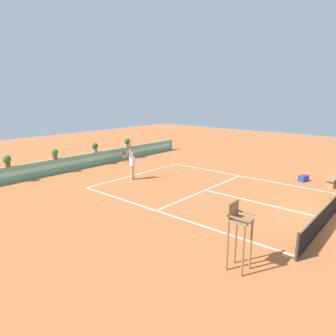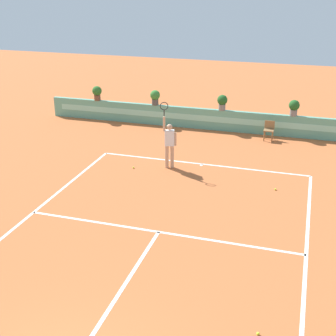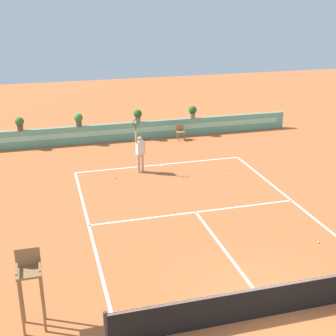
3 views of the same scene
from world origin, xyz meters
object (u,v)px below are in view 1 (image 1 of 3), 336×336
at_px(bench_courtside, 333,180).
at_px(tennis_ball_near_baseline, 183,169).
at_px(tennis_player, 132,163).
at_px(potted_plant_centre, 95,147).
at_px(umpire_chair, 238,228).
at_px(potted_plant_right, 127,142).
at_px(ball_kid_chair, 125,156).
at_px(potted_plant_far_left, 7,160).
at_px(tennis_ball_by_sideline, 123,185).
at_px(potted_plant_left, 55,153).
at_px(gear_bag, 303,178).
at_px(tennis_ball_mid_court, 286,188).

distance_m(bench_courtside, tennis_ball_near_baseline, 9.52).
distance_m(tennis_player, potted_plant_centre, 5.31).
distance_m(umpire_chair, potted_plant_right, 17.70).
height_order(ball_kid_chair, potted_plant_far_left, potted_plant_far_left).
relative_size(tennis_ball_by_sideline, potted_plant_right, 0.09).
bearing_deg(potted_plant_far_left, potted_plant_centre, 0.00).
relative_size(bench_courtside, potted_plant_left, 2.21).
bearing_deg(bench_courtside, potted_plant_left, 120.55).
bearing_deg(potted_plant_far_left, bench_courtside, -51.58).
height_order(umpire_chair, ball_kid_chair, umpire_chair).
bearing_deg(ball_kid_chair, gear_bag, -75.37).
height_order(tennis_ball_by_sideline, potted_plant_left, potted_plant_left).
distance_m(ball_kid_chair, bench_courtside, 14.92).
height_order(ball_kid_chair, potted_plant_right, potted_plant_right).
distance_m(tennis_ball_near_baseline, tennis_ball_by_sideline, 5.40).
bearing_deg(tennis_ball_near_baseline, potted_plant_far_left, 147.28).
xyz_separation_m(tennis_ball_near_baseline, tennis_ball_mid_court, (0.28, -7.24, 0.00)).
relative_size(bench_courtside, tennis_ball_mid_court, 23.53).
xyz_separation_m(tennis_player, potted_plant_right, (4.27, 5.21, 0.36)).
distance_m(tennis_ball_by_sideline, potted_plant_centre, 6.30).
relative_size(gear_bag, tennis_ball_mid_court, 10.29).
relative_size(tennis_ball_mid_court, tennis_ball_by_sideline, 1.00).
bearing_deg(potted_plant_centre, tennis_ball_near_baseline, -63.12).
bearing_deg(gear_bag, tennis_player, 128.40).
bearing_deg(umpire_chair, ball_kid_chair, 60.23).
bearing_deg(tennis_ball_mid_court, tennis_ball_near_baseline, 92.24).
bearing_deg(gear_bag, bench_courtside, -89.45).
bearing_deg(ball_kid_chair, potted_plant_far_left, 175.20).
relative_size(tennis_ball_by_sideline, potted_plant_left, 0.09).
height_order(ball_kid_chair, potted_plant_centre, potted_plant_centre).
relative_size(potted_plant_centre, potted_plant_left, 1.00).
height_order(gear_bag, potted_plant_left, potted_plant_left).
xyz_separation_m(potted_plant_centre, potted_plant_far_left, (-6.41, 0.00, 0.00)).
bearing_deg(tennis_ball_by_sideline, tennis_ball_mid_court, -53.41).
bearing_deg(potted_plant_centre, tennis_player, -100.93).
relative_size(umpire_chair, tennis_ball_mid_court, 31.47).
bearing_deg(potted_plant_left, tennis_player, -66.07).
xyz_separation_m(bench_courtside, potted_plant_left, (-9.01, 15.26, 1.04)).
relative_size(ball_kid_chair, potted_plant_left, 1.17).
distance_m(tennis_ball_mid_court, potted_plant_left, 14.99).
relative_size(umpire_chair, ball_kid_chair, 2.52).
relative_size(bench_courtside, tennis_player, 0.62).
relative_size(potted_plant_far_left, potted_plant_left, 1.00).
bearing_deg(tennis_ball_near_baseline, gear_bag, -71.09).
bearing_deg(tennis_player, tennis_ball_near_baseline, -12.41).
distance_m(tennis_ball_mid_court, potted_plant_right, 13.42).
xyz_separation_m(umpire_chair, potted_plant_right, (9.19, 15.13, 0.07)).
bearing_deg(tennis_ball_mid_court, ball_kid_chair, 94.86).
xyz_separation_m(tennis_player, potted_plant_centre, (1.01, 5.21, 0.36)).
bearing_deg(tennis_ball_by_sideline, potted_plant_left, 100.16).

